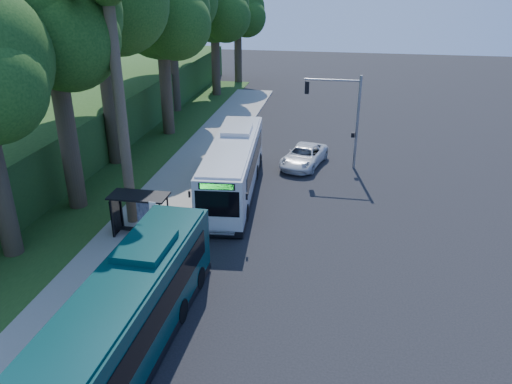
% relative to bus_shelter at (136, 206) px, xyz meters
% --- Properties ---
extents(ground, '(140.00, 140.00, 0.00)m').
position_rel_bus_shelter_xyz_m(ground, '(7.26, 2.86, -1.81)').
color(ground, black).
rests_on(ground, ground).
extents(sidewalk, '(4.50, 70.00, 0.12)m').
position_rel_bus_shelter_xyz_m(sidewalk, '(-0.04, 2.86, -1.75)').
color(sidewalk, gray).
rests_on(sidewalk, ground).
extents(red_curb, '(0.25, 30.00, 0.13)m').
position_rel_bus_shelter_xyz_m(red_curb, '(2.26, -1.14, -1.74)').
color(red_curb, maroon).
rests_on(red_curb, ground).
extents(grass_verge, '(8.00, 70.00, 0.06)m').
position_rel_bus_shelter_xyz_m(grass_verge, '(-5.74, 7.86, -1.78)').
color(grass_verge, '#234719').
rests_on(grass_verge, ground).
extents(bus_shelter, '(3.20, 1.51, 2.55)m').
position_rel_bus_shelter_xyz_m(bus_shelter, '(0.00, 0.00, 0.00)').
color(bus_shelter, black).
rests_on(bus_shelter, ground).
extents(stop_sign_pole, '(0.35, 0.06, 3.17)m').
position_rel_bus_shelter_xyz_m(stop_sign_pole, '(1.86, -2.14, 0.28)').
color(stop_sign_pole, gray).
rests_on(stop_sign_pole, ground).
extents(traffic_signal_pole, '(4.10, 0.30, 7.00)m').
position_rel_bus_shelter_xyz_m(traffic_signal_pole, '(11.04, 12.86, 2.62)').
color(traffic_signal_pole, gray).
rests_on(traffic_signal_pole, ground).
extents(palm_tree, '(4.20, 4.20, 14.40)m').
position_rel_bus_shelter_xyz_m(palm_tree, '(-0.94, 1.36, 10.57)').
color(palm_tree, '#4C3F2D').
rests_on(palm_tree, ground).
extents(hillside_backdrop, '(24.00, 60.00, 8.80)m').
position_rel_bus_shelter_xyz_m(hillside_backdrop, '(-19.04, 17.96, 0.63)').
color(hillside_backdrop, '#234719').
rests_on(hillside_backdrop, ground).
extents(tree_0, '(8.40, 8.00, 15.70)m').
position_rel_bus_shelter_xyz_m(tree_0, '(-5.14, 2.84, 9.40)').
color(tree_0, '#382B1E').
rests_on(tree_0, ground).
extents(tree_2, '(8.82, 8.40, 15.12)m').
position_rel_bus_shelter_xyz_m(tree_2, '(-4.64, 18.84, 8.67)').
color(tree_2, '#382B1E').
rests_on(tree_2, ground).
extents(tree_4, '(8.40, 8.00, 14.14)m').
position_rel_bus_shelter_xyz_m(tree_4, '(-4.14, 34.84, 7.92)').
color(tree_4, '#382B1E').
rests_on(tree_4, ground).
extents(tree_5, '(7.35, 7.00, 12.86)m').
position_rel_bus_shelter_xyz_m(tree_5, '(-3.16, 42.84, 7.16)').
color(tree_5, '#382B1E').
rests_on(tree_5, ground).
extents(white_bus, '(3.88, 13.30, 3.91)m').
position_rel_bus_shelter_xyz_m(white_bus, '(4.02, 6.88, 0.10)').
color(white_bus, silver).
rests_on(white_bus, ground).
extents(teal_bus, '(3.04, 12.88, 3.82)m').
position_rel_bus_shelter_xyz_m(teal_bus, '(3.46, -9.12, 0.06)').
color(teal_bus, '#093232').
rests_on(teal_bus, ground).
extents(pickup, '(3.74, 5.92, 1.52)m').
position_rel_bus_shelter_xyz_m(pickup, '(8.25, 12.70, -1.04)').
color(pickup, silver).
rests_on(pickup, ground).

